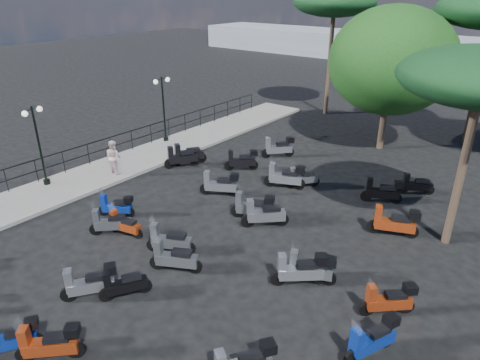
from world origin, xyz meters
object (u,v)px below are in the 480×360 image
Objects in this scene: scooter_2 at (116,206)px; scooter_15 at (253,207)px; scooter_13 at (50,344)px; scooter_23 at (382,191)px; scooter_17 at (302,178)px; scooter_30 at (181,158)px; scooter_16 at (220,184)px; scooter_22 at (264,215)px; scooter_9 at (169,241)px; scooter_14 at (124,285)px; lamp_post_1 at (38,141)px; scooter_12 at (10,339)px; broadleaf_tree at (392,61)px; scooter_7 at (90,283)px; lamp_post_2 at (163,105)px; scooter_28 at (394,222)px; scooter_20 at (300,270)px; scooter_27 at (388,300)px; scooter_3 at (124,225)px; pedestrian_far at (114,157)px; scooter_26 at (372,340)px; scooter_11 at (278,148)px; pine_2 at (335,3)px; scooter_31 at (174,258)px; scooter_8 at (111,223)px; scooter_21 at (311,268)px; scooter_4 at (188,155)px; scooter_29 at (416,185)px; scooter_5 at (242,160)px.

scooter_15 is (4.42, 3.22, 0.08)m from scooter_2.
scooter_23 reaches higher than scooter_13.
scooter_30 is at bearing 55.36° from scooter_17.
scooter_22 is (3.05, -0.98, -0.02)m from scooter_16.
scooter_14 is (0.65, -2.43, -0.05)m from scooter_9.
lamp_post_1 reaches higher than scooter_15.
broadleaf_tree is (1.45, 20.18, 4.40)m from scooter_12.
scooter_7 is 1.07× the size of scooter_14.
scooter_28 is at bearing -4.50° from lamp_post_2.
scooter_20 is at bearing -170.53° from scooter_22.
scooter_23 reaches higher than scooter_27.
pedestrian_far is at bearing 43.43° from scooter_3.
scooter_16 reaches higher than scooter_23.
scooter_15 is 1.08× the size of scooter_26.
broadleaf_tree reaches higher than scooter_3.
broadleaf_tree is (3.18, 10.20, 4.32)m from scooter_16.
scooter_28 is at bearing -90.19° from scooter_14.
scooter_11 is 0.17× the size of pine_2.
scooter_23 is 2.69m from scooter_28.
scooter_3 is 1.01× the size of scooter_11.
scooter_23 is at bearing -49.45° from scooter_31.
lamp_post_2 is 14.58m from scooter_20.
scooter_26 reaches higher than scooter_12.
pine_2 is at bearing -35.94° from scooter_26.
scooter_15 is 1.06× the size of scooter_23.
scooter_12 is 0.85× the size of scooter_23.
broadleaf_tree reaches higher than scooter_15.
lamp_post_1 is 17.80m from broadleaf_tree.
lamp_post_1 is 10.96m from scooter_13.
scooter_3 is at bearing 131.10° from scooter_11.
scooter_12 is at bearing 159.55° from scooter_16.
scooter_13 is 25.80m from pine_2.
scooter_8 is 0.85× the size of scooter_21.
scooter_12 is 4.96m from scooter_31.
lamp_post_2 is at bearing -16.81° from scooter_7.
scooter_13 is at bearing 153.01° from scooter_30.
scooter_28 is at bearing -64.52° from scooter_31.
scooter_28 reaches higher than scooter_15.
scooter_12 is at bearing 125.25° from scooter_21.
scooter_4 is at bearing 34.87° from scooter_16.
scooter_14 is 13.14m from scooter_29.
scooter_26 is at bearing 172.66° from scooter_28.
scooter_13 reaches higher than scooter_27.
broadleaf_tree reaches higher than scooter_8.
scooter_16 is 1.11× the size of scooter_20.
lamp_post_1 reaches higher than scooter_2.
scooter_21 is at bearing -22.07° from lamp_post_2.
scooter_31 reaches higher than scooter_2.
scooter_4 is 1.02× the size of scooter_31.
scooter_5 is (0.98, 6.84, 0.06)m from scooter_2.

